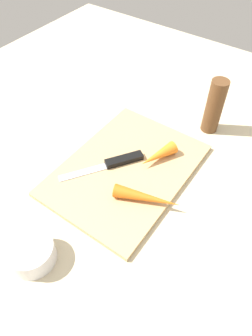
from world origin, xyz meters
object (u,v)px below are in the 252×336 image
at_px(knife, 119,161).
at_px(small_bowl, 31,253).
at_px(cutting_board, 126,170).
at_px(carrot_long, 147,198).
at_px(carrot_short, 158,155).
at_px(pepper_grinder, 214,107).

distance_m(knife, small_bowl, 0.28).
bearing_deg(cutting_board, small_bowl, -3.42).
xyz_separation_m(carrot_long, carrot_short, (-0.12, -0.04, 0.00)).
xyz_separation_m(cutting_board, pepper_grinder, (-0.25, 0.09, 0.07)).
height_order(knife, carrot_short, carrot_short).
distance_m(cutting_board, knife, 0.03).
bearing_deg(cutting_board, knife, -97.89).
xyz_separation_m(knife, small_bowl, (0.28, 0.01, 0.00)).
height_order(cutting_board, small_bowl, small_bowl).
bearing_deg(small_bowl, carrot_long, 154.48).
bearing_deg(carrot_long, pepper_grinder, 70.08).
relative_size(cutting_board, small_bowl, 4.16).
height_order(cutting_board, pepper_grinder, pepper_grinder).
relative_size(knife, small_bowl, 2.04).
distance_m(carrot_short, small_bowl, 0.34).
bearing_deg(carrot_short, carrot_long, 40.36).
bearing_deg(small_bowl, carrot_short, 169.55).
xyz_separation_m(carrot_short, small_bowl, (0.34, -0.06, -0.01)).
bearing_deg(carrot_long, small_bowl, -135.01).
bearing_deg(pepper_grinder, small_bowl, -11.72).
relative_size(cutting_board, pepper_grinder, 2.48).
xyz_separation_m(carrot_long, pepper_grinder, (-0.30, 0.00, 0.05)).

